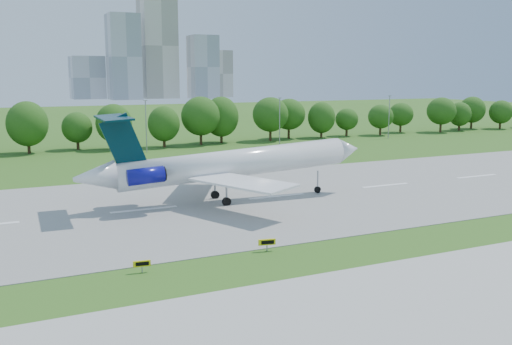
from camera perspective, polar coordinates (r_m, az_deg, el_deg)
name	(u,v)px	position (r m, az deg, el deg)	size (l,w,h in m)	color
ground	(209,266)	(54.96, -4.69, -9.28)	(600.00, 600.00, 0.00)	#2D5917
runway	(144,210)	(78.00, -11.13, -3.68)	(400.00, 45.00, 0.08)	gray
tree_line	(73,125)	(142.41, -17.81, 4.54)	(288.40, 8.40, 10.40)	#382314
light_poles	(68,128)	(132.20, -18.32, 4.22)	(175.90, 0.25, 12.19)	gray
skyline	(153,59)	(455.17, -10.22, 11.15)	(127.00, 52.00, 80.00)	#B2B2B7
airliner	(221,164)	(80.35, -3.51, 0.87)	(42.87, 31.21, 13.09)	white
taxi_sign_centre	(142,264)	(53.78, -11.35, -8.94)	(1.61, 0.40, 1.13)	gray
taxi_sign_right	(267,242)	(58.88, 1.11, -7.00)	(1.81, 0.55, 1.27)	gray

